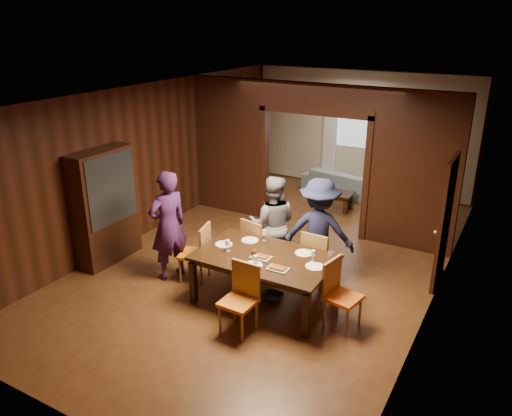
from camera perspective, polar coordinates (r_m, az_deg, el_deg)
The scene contains 32 objects.
floor at distance 9.02m, azimuth 2.22°, elevation -5.63°, with size 9.00×9.00×0.00m, color #4E2716.
ceiling at distance 8.14m, azimuth 2.51°, elevation 12.92°, with size 5.50×9.00×0.02m, color silver.
room_walls at distance 10.10m, azimuth 7.28°, elevation 6.31°, with size 5.52×9.01×2.90m.
person_purple at distance 8.13m, azimuth -10.01°, elevation -2.00°, with size 0.67×0.44×1.82m, color #391A4C.
person_grey at distance 8.27m, azimuth 1.90°, elevation -1.86°, with size 0.81×0.63×1.67m, color slate.
person_navy at distance 7.96m, azimuth 7.18°, elevation -2.65°, with size 1.13×0.65×1.75m, color #181C3C.
sofa at distance 12.25m, azimuth 10.04°, elevation 2.88°, with size 2.01×0.78×0.59m, color #7D95A3.
serving_bowl at distance 7.37m, azimuth 1.94°, elevation -5.09°, with size 0.34×0.34×0.08m, color black.
dining_table at distance 7.54m, azimuth 1.01°, elevation -8.05°, with size 2.01×1.25×0.76m, color black.
coffee_table at distance 11.29m, azimuth 8.97°, elevation 0.86°, with size 0.80×0.50×0.40m, color black.
chair_left at distance 8.15m, azimuth -7.09°, elevation -5.06°, with size 0.44×0.44×0.97m, color #C56712, non-canonical shape.
chair_right at distance 7.02m, azimuth 9.94°, elevation -9.81°, with size 0.44×0.44×0.97m, color orange, non-canonical shape.
chair_far_l at distance 8.33m, azimuth 0.37°, elevation -4.28°, with size 0.44×0.44×0.97m, color #C54D12, non-canonical shape.
chair_far_r at distance 7.96m, azimuth 7.17°, elevation -5.71°, with size 0.44×0.44×0.97m, color #C87012, non-canonical shape.
chair_near at distance 6.82m, azimuth -2.07°, elevation -10.49°, with size 0.44×0.44×0.97m, color orange, non-canonical shape.
hutch at distance 8.94m, azimuth -16.87°, elevation 0.16°, with size 0.40×1.20×2.00m, color black.
door_right at distance 8.31m, azimuth 20.78°, elevation -1.55°, with size 0.06×0.90×2.10m, color black.
window_far at distance 12.41m, azimuth 11.92°, elevation 9.70°, with size 1.20×0.03×1.30m, color silver.
curtain_left at distance 12.71m, azimuth 8.48°, elevation 8.11°, with size 0.35×0.06×2.40m, color white.
curtain_right at distance 12.27m, azimuth 15.05°, elevation 7.15°, with size 0.35×0.06×2.40m, color white.
plate_left at distance 7.72m, azimuth -3.71°, elevation -4.16°, with size 0.27×0.27×0.01m, color silver.
plate_far_l at distance 7.84m, azimuth -0.70°, elevation -3.70°, with size 0.27×0.27×0.01m, color silver.
plate_far_r at distance 7.46m, azimuth 5.51°, elevation -5.15°, with size 0.27×0.27×0.01m, color white.
plate_right at distance 7.10m, azimuth 6.73°, elevation -6.66°, with size 0.27×0.27×0.01m, color white.
plate_near at distance 7.09m, azimuth -0.32°, elevation -6.55°, with size 0.27×0.27×0.01m, color silver.
platter_a at distance 7.30m, azimuth 0.56°, elevation -5.59°, with size 0.30×0.20×0.04m, color gray.
platter_b at distance 6.99m, azimuth 2.53°, elevation -6.88°, with size 0.30×0.20×0.04m, color gray.
wineglass_left at distance 7.48m, azimuth -3.27°, elevation -4.31°, with size 0.08×0.08×0.18m, color silver, non-canonical shape.
wineglass_far at distance 7.81m, azimuth 0.94°, elevation -3.14°, with size 0.08×0.08×0.18m, color white, non-canonical shape.
wineglass_right at distance 7.20m, azimuth 6.55°, elevation -5.48°, with size 0.08×0.08×0.18m, color silver, non-canonical shape.
tumbler at distance 7.09m, azimuth -0.04°, elevation -5.96°, with size 0.07×0.07×0.14m, color white.
condiment_jar at distance 7.33m, azimuth -0.22°, elevation -5.14°, with size 0.08×0.08×0.11m, color #4C2911, non-canonical shape.
Camera 1 is at (3.65, -7.19, 4.05)m, focal length 35.00 mm.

